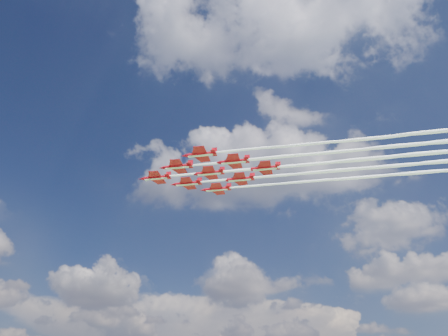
{
  "coord_description": "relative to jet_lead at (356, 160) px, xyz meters",
  "views": [
    {
      "loc": [
        44.91,
        -133.01,
        4.0
      ],
      "look_at": [
        11.6,
        -1.39,
        76.95
      ],
      "focal_mm": 35.0,
      "sensor_mm": 36.0,
      "label": 1
    }
  ],
  "objects": [
    {
      "name": "jet_row3_port",
      "position": [
        20.92,
        -12.47,
        0.0
      ],
      "size": [
        150.85,
        15.02,
        3.06
      ],
      "rotation": [
        0.0,
        0.0,
        0.06
      ],
      "color": "red"
    },
    {
      "name": "jet_lead",
      "position": [
        0.0,
        0.0,
        0.0
      ],
      "size": [
        150.85,
        15.02,
        3.06
      ],
      "rotation": [
        0.0,
        0.0,
        0.06
      ],
      "color": "red"
    },
    {
      "name": "jet_row3_starb",
      "position": [
        19.26,
        14.91,
        0.0
      ],
      "size": [
        150.85,
        15.02,
        3.06
      ],
      "rotation": [
        0.0,
        0.0,
        0.06
      ],
      "color": "red"
    },
    {
      "name": "jet_row2_starb",
      "position": [
        9.63,
        7.45,
        0.0
      ],
      "size": [
        150.85,
        15.02,
        3.06
      ],
      "rotation": [
        0.0,
        0.0,
        0.06
      ],
      "color": "red"
    },
    {
      "name": "jet_row2_port",
      "position": [
        10.46,
        -6.24,
        0.0
      ],
      "size": [
        150.85,
        15.02,
        3.06
      ],
      "rotation": [
        0.0,
        0.0,
        0.06
      ],
      "color": "red"
    },
    {
      "name": "jet_row3_centre",
      "position": [
        20.09,
        1.22,
        0.0
      ],
      "size": [
        150.85,
        15.02,
        3.06
      ],
      "rotation": [
        0.0,
        0.0,
        0.06
      ],
      "color": "red"
    },
    {
      "name": "jet_row4_starb",
      "position": [
        29.72,
        8.67,
        0.0
      ],
      "size": [
        150.85,
        15.02,
        3.06
      ],
      "rotation": [
        0.0,
        0.0,
        0.06
      ],
      "color": "red"
    }
  ]
}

